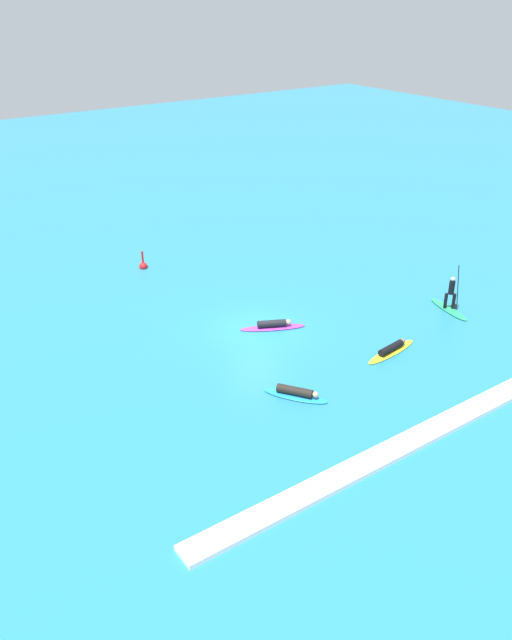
{
  "coord_description": "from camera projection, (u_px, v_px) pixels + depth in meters",
  "views": [
    {
      "loc": [
        -15.42,
        -22.03,
        14.31
      ],
      "look_at": [
        0.0,
        0.0,
        0.5
      ],
      "focal_mm": 36.96,
      "sensor_mm": 36.0,
      "label": 1
    }
  ],
  "objects": [
    {
      "name": "wave_crest",
      "position": [
        419.0,
        437.0,
        23.12
      ],
      "size": [
        19.07,
        0.9,
        0.18
      ],
      "primitive_type": "cube",
      "color": "white",
      "rests_on": "ground_plane"
    },
    {
      "name": "ground_plane",
      "position": [
        256.0,
        330.0,
        30.46
      ],
      "size": [
        120.0,
        120.0,
        0.0
      ],
      "primitive_type": "plane",
      "color": "teal",
      "rests_on": "ground"
    },
    {
      "name": "surfer_on_blue_board",
      "position": [
        296.0,
        393.0,
        25.45
      ],
      "size": [
        2.01,
        2.5,
        0.43
      ],
      "rotation": [
        0.0,
        0.0,
        5.31
      ],
      "color": "#1E8CD1",
      "rests_on": "ground_plane"
    },
    {
      "name": "surfer_on_yellow_board",
      "position": [
        392.0,
        349.0,
        28.52
      ],
      "size": [
        3.11,
        0.96,
        0.4
      ],
      "rotation": [
        0.0,
        0.0,
        0.13
      ],
      "color": "yellow",
      "rests_on": "ground_plane"
    },
    {
      "name": "surfer_on_green_board",
      "position": [
        450.0,
        302.0,
        32.1
      ],
      "size": [
        1.14,
        2.76,
        2.4
      ],
      "rotation": [
        0.0,
        0.0,
        4.49
      ],
      "color": "#23B266",
      "rests_on": "ground_plane"
    },
    {
      "name": "marker_buoy",
      "position": [
        143.0,
        265.0,
        36.95
      ],
      "size": [
        0.46,
        0.46,
        1.12
      ],
      "color": "red",
      "rests_on": "ground_plane"
    },
    {
      "name": "surfer_on_purple_board",
      "position": [
        273.0,
        325.0,
        30.51
      ],
      "size": [
        3.0,
        1.91,
        0.42
      ],
      "rotation": [
        0.0,
        0.0,
        5.82
      ],
      "color": "purple",
      "rests_on": "ground_plane"
    }
  ]
}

